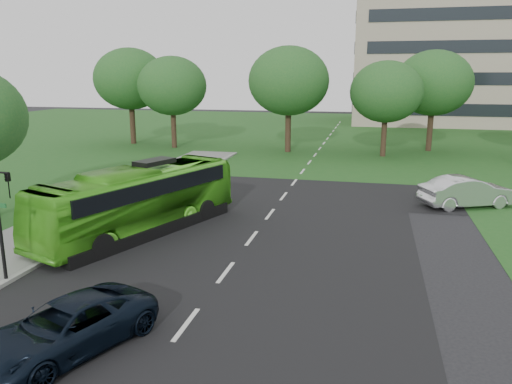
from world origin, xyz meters
The scene contains 12 objects.
ground centered at (0.00, 0.00, 0.00)m, with size 160.00×160.00×0.00m, color black.
street_surfaces centered at (-0.38, 22.75, 0.03)m, with size 120.00×120.00×0.15m.
office_building centered at (21.96, 61.96, 12.50)m, with size 40.10×20.10×25.00m.
tree_park_a centered at (-14.09, 27.48, 5.97)m, with size 6.62×6.62×8.80m.
tree_park_b centered at (-2.71, 27.29, 6.47)m, with size 7.32×7.32×9.59m.
tree_park_c centered at (5.90, 26.66, 5.59)m, with size 6.21×6.21×8.24m.
tree_park_d centered at (10.14, 30.96, 6.27)m, with size 7.01×7.01×9.27m.
tree_park_f centered at (-19.36, 29.22, 6.59)m, with size 7.26×7.26×9.70m.
bus centered at (-5.21, 1.79, 1.50)m, with size 2.52×10.78×3.00m, color #50BB24.
sedan centered at (10.14, 10.00, 0.84)m, with size 1.77×5.07×1.67m, color silver.
suv centered at (-2.50, -8.00, 0.67)m, with size 2.22×4.82×1.34m, color black.
traffic_light centered at (-7.06, -4.58, 2.56)m, with size 0.70×0.20×4.36m.
Camera 1 is at (4.99, -18.35, 7.08)m, focal length 35.00 mm.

